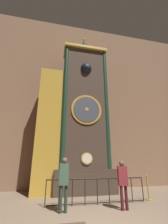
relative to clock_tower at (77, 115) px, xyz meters
The scene contains 6 objects.
cathedral_back_wall 2.53m from the clock_tower, 91.84° to the left, with size 24.00×0.32×13.11m.
clock_tower is the anchor object (origin of this frame).
railing_fence 4.59m from the clock_tower, 76.23° to the right, with size 4.26×0.05×0.99m.
visitor_near 4.67m from the clock_tower, 106.70° to the right, with size 0.36×0.26×1.82m.
visitor_far 4.92m from the clock_tower, 68.19° to the right, with size 0.37×0.28×1.71m.
stanchion_post 5.58m from the clock_tower, 34.71° to the right, with size 0.28×0.28×1.04m.
Camera 1 is at (-1.49, -4.14, 1.70)m, focal length 24.00 mm.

